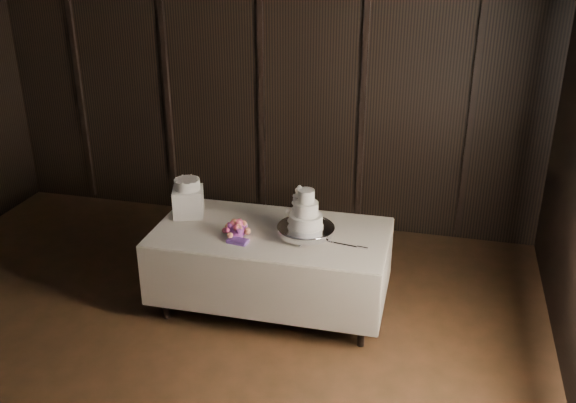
{
  "coord_description": "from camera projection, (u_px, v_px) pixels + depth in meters",
  "views": [
    {
      "loc": [
        1.95,
        -3.03,
        3.18
      ],
      "look_at": [
        0.76,
        1.67,
        1.05
      ],
      "focal_mm": 40.0,
      "sensor_mm": 36.0,
      "label": 1
    }
  ],
  "objects": [
    {
      "name": "wedding_cake",
      "position": [
        303.0,
        213.0,
        5.25
      ],
      "size": [
        0.32,
        0.28,
        0.33
      ],
      "rotation": [
        0.0,
        0.0,
        -0.31
      ],
      "color": "white",
      "rests_on": "cake_stand"
    },
    {
      "name": "bouquet",
      "position": [
        236.0,
        229.0,
        5.34
      ],
      "size": [
        0.32,
        0.41,
        0.18
      ],
      "primitive_type": null,
      "rotation": [
        0.0,
        0.0,
        -0.14
      ],
      "color": "#C14157",
      "rests_on": "display_table"
    },
    {
      "name": "cake_stand",
      "position": [
        306.0,
        232.0,
        5.33
      ],
      "size": [
        0.57,
        0.57,
        0.09
      ],
      "primitive_type": "cylinder",
      "rotation": [
        0.0,
        0.0,
        0.19
      ],
      "color": "silver",
      "rests_on": "display_table"
    },
    {
      "name": "room",
      "position": [
        95.0,
        229.0,
        3.8
      ],
      "size": [
        6.08,
        7.08,
        3.08
      ],
      "color": "black",
      "rests_on": "ground"
    },
    {
      "name": "small_cake",
      "position": [
        187.0,
        184.0,
        5.63
      ],
      "size": [
        0.28,
        0.28,
        0.09
      ],
      "primitive_type": "cylinder",
      "rotation": [
        0.0,
        0.0,
        0.27
      ],
      "color": "white",
      "rests_on": "box_pedestal"
    },
    {
      "name": "display_table",
      "position": [
        271.0,
        266.0,
        5.58
      ],
      "size": [
        2.0,
        1.06,
        0.76
      ],
      "rotation": [
        0.0,
        0.0,
        0.01
      ],
      "color": "silver",
      "rests_on": "ground"
    },
    {
      "name": "cake_knife",
      "position": [
        340.0,
        244.0,
        5.21
      ],
      "size": [
        0.37,
        0.08,
        0.01
      ],
      "primitive_type": "cube",
      "rotation": [
        0.0,
        0.0,
        -0.16
      ],
      "color": "silver",
      "rests_on": "display_table"
    },
    {
      "name": "box_pedestal",
      "position": [
        188.0,
        202.0,
        5.69
      ],
      "size": [
        0.33,
        0.33,
        0.25
      ],
      "primitive_type": "cube",
      "rotation": [
        0.0,
        0.0,
        0.33
      ],
      "color": "white",
      "rests_on": "display_table"
    }
  ]
}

